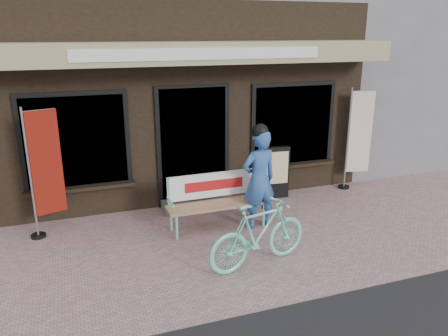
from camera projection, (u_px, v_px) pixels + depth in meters
name	position (u px, v px, depth m)	size (l,w,h in m)	color
ground	(231.00, 250.00, 6.43)	(70.00, 70.00, 0.00)	#AE8587
storefront	(157.00, 36.00, 10.00)	(7.00, 6.77, 6.00)	black
neighbor_right_near	(431.00, 41.00, 13.24)	(10.00, 7.00, 5.60)	slate
bench	(216.00, 196.00, 7.08)	(1.65, 0.44, 0.89)	#71DEBD
person	(259.00, 178.00, 6.98)	(0.64, 0.46, 1.73)	#2D579D
bicycle	(259.00, 234.00, 5.89)	(0.44, 1.55, 0.93)	#71DEBD
nobori_red	(44.00, 170.00, 6.64)	(0.61, 0.31, 2.05)	gray
nobori_cream	(358.00, 138.00, 8.71)	(0.61, 0.27, 2.05)	gray
menu_stand	(276.00, 172.00, 8.31)	(0.52, 0.16, 1.02)	black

